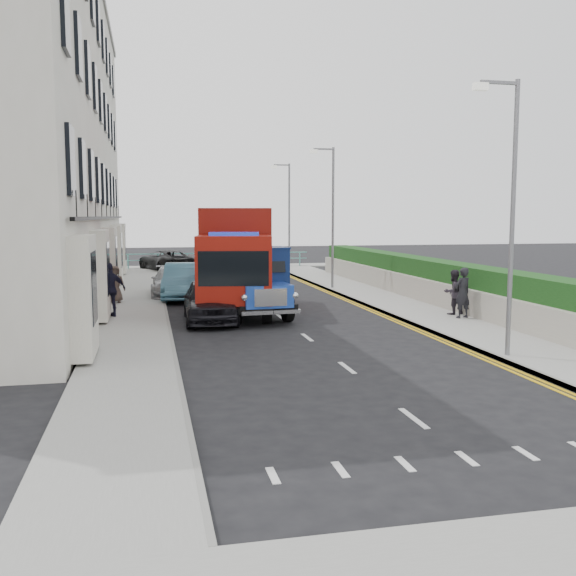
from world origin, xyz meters
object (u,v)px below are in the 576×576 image
Objects in this scene: lamp_near at (509,203)px; lamp_mid at (331,209)px; bedford_lorry at (256,286)px; parked_car_front at (210,300)px; lamp_far at (287,211)px; red_lorry at (237,257)px; pedestrian_east_near at (463,293)px.

lamp_near is 16.00m from lamp_mid.
lamp_mid is 10.03m from bedford_lorry.
parked_car_front is at bearing 131.73° from lamp_near.
red_lorry is at bearing -108.86° from lamp_far.
parked_car_front is 8.83m from pedestrian_east_near.
lamp_mid reaches higher than bedford_lorry.
bedford_lorry is 7.27m from pedestrian_east_near.
lamp_mid reaches higher than parked_car_front.
pedestrian_east_near is at bearing -20.70° from bedford_lorry.
parked_car_front is (-6.78, -8.40, -3.25)m from lamp_mid.
lamp_near is 1.00× the size of lamp_mid.
lamp_far is at bearing 90.00° from lamp_mid.
red_lorry is 4.43× the size of pedestrian_east_near.
lamp_near reaches higher than pedestrian_east_near.
red_lorry is 2.96m from parked_car_front.
lamp_mid is 8.43m from red_lorry.
pedestrian_east_near is at bearing -79.71° from lamp_mid.
lamp_near is 3.95× the size of pedestrian_east_near.
parked_car_front is at bearing -128.89° from lamp_mid.
lamp_mid is 1.27× the size of bedford_lorry.
lamp_mid reaches higher than pedestrian_east_near.
pedestrian_east_near is at bearing 72.20° from lamp_near.
pedestrian_east_near is (8.63, -1.82, 0.26)m from parked_car_front.
lamp_near is 10.69m from parked_car_front.
lamp_near and lamp_far have the same top height.
red_lorry is at bearing 96.58° from bedford_lorry.
bedford_lorry is 3.10× the size of pedestrian_east_near.
parked_car_front is (-6.78, -18.40, -3.25)m from lamp_far.
lamp_mid is 3.95× the size of pedestrian_east_near.
bedford_lorry is 0.70× the size of red_lorry.
lamp_near is at bearing -90.00° from lamp_mid.
bedford_lorry is at bearing -105.73° from lamp_far.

